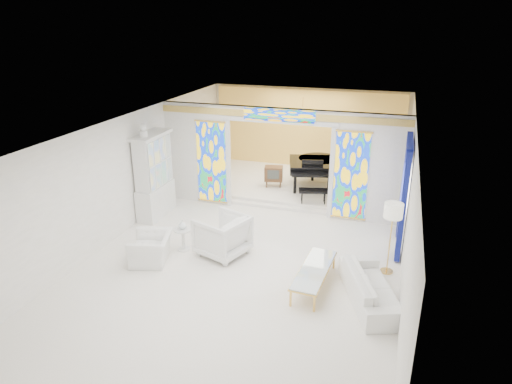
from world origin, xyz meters
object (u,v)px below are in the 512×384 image
(armchair_right, at_px, (222,235))
(grand_piano, at_px, (315,165))
(sofa, at_px, (372,287))
(tv_console, at_px, (274,174))
(armchair_left, at_px, (151,248))
(coffee_table, at_px, (314,270))
(china_cabinet, at_px, (154,176))

(armchair_right, relative_size, grand_piano, 0.38)
(sofa, relative_size, tv_console, 3.20)
(armchair_left, xyz_separation_m, sofa, (4.97, -0.09, -0.02))
(armchair_left, relative_size, tv_console, 1.51)
(coffee_table, relative_size, grand_piano, 0.66)
(armchair_right, distance_m, tv_console, 4.41)
(china_cabinet, bearing_deg, grand_piano, 40.25)
(armchair_left, bearing_deg, sofa, 72.43)
(sofa, bearing_deg, coffee_table, 60.85)
(china_cabinet, height_order, sofa, china_cabinet)
(armchair_right, bearing_deg, tv_console, -160.59)
(sofa, height_order, tv_console, tv_console)
(china_cabinet, relative_size, sofa, 1.28)
(armchair_right, relative_size, tv_console, 1.62)
(china_cabinet, xyz_separation_m, coffee_table, (4.98, -2.31, -0.79))
(armchair_left, distance_m, sofa, 4.97)
(armchair_left, xyz_separation_m, armchair_right, (1.44, 0.81, 0.16))
(armchair_right, bearing_deg, grand_piano, -174.75)
(sofa, bearing_deg, armchair_left, 67.94)
(tv_console, bearing_deg, armchair_right, -102.33)
(armchair_left, bearing_deg, tv_console, 147.73)
(china_cabinet, relative_size, tv_console, 4.10)
(armchair_left, xyz_separation_m, coffee_table, (3.78, 0.08, 0.05))
(grand_piano, relative_size, tv_console, 4.30)
(grand_piano, distance_m, tv_console, 1.36)
(china_cabinet, distance_m, tv_console, 3.92)
(sofa, height_order, coffee_table, sofa)
(armchair_left, height_order, tv_console, tv_console)
(china_cabinet, bearing_deg, armchair_right, -31.02)
(sofa, relative_size, coffee_table, 1.12)
(tv_console, bearing_deg, china_cabinet, -145.39)
(china_cabinet, xyz_separation_m, grand_piano, (3.91, 3.31, -0.28))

